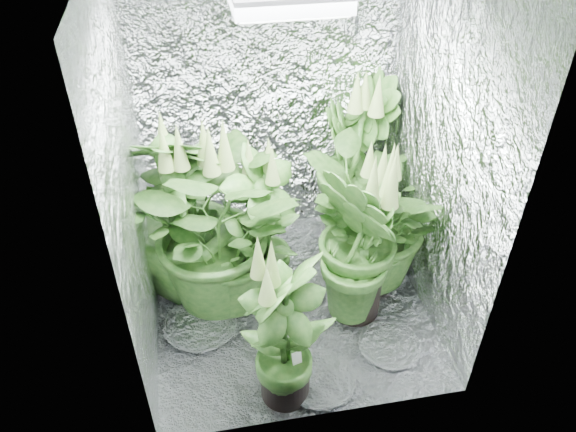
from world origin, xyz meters
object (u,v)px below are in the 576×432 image
(plant_c, at_px, (354,161))
(plant_f, at_px, (285,333))
(plant_g, at_px, (360,244))
(circulation_fan, at_px, (375,256))
(plant_a, at_px, (220,227))
(plant_b, at_px, (264,228))
(plant_e, at_px, (378,224))
(plant_d, at_px, (180,214))

(plant_c, height_order, plant_f, plant_c)
(plant_g, xyz_separation_m, circulation_fan, (0.20, 0.26, -0.35))
(plant_a, xyz_separation_m, circulation_fan, (0.96, 0.03, -0.40))
(plant_b, distance_m, plant_f, 0.79)
(plant_e, bearing_deg, plant_b, 173.34)
(plant_e, relative_size, plant_g, 1.01)
(plant_f, relative_size, circulation_fan, 2.57)
(plant_f, height_order, circulation_fan, plant_f)
(plant_d, xyz_separation_m, circulation_fan, (1.17, -0.13, -0.40))
(plant_d, height_order, plant_e, plant_d)
(plant_e, xyz_separation_m, plant_g, (-0.17, -0.20, 0.04))
(plant_g, bearing_deg, circulation_fan, 52.42)
(plant_a, xyz_separation_m, plant_c, (0.93, 0.53, 0.00))
(plant_a, xyz_separation_m, plant_b, (0.26, 0.05, -0.08))
(plant_e, height_order, circulation_fan, plant_e)
(plant_e, bearing_deg, plant_d, 170.26)
(plant_f, bearing_deg, plant_a, 108.06)
(plant_b, bearing_deg, plant_d, 165.94)
(plant_e, distance_m, plant_g, 0.27)
(plant_c, bearing_deg, plant_b, -144.41)
(plant_d, bearing_deg, plant_e, -9.74)
(plant_d, bearing_deg, plant_c, 17.79)
(plant_b, relative_size, plant_f, 1.03)
(plant_a, height_order, plant_g, plant_a)
(plant_e, distance_m, plant_f, 0.99)
(plant_g, bearing_deg, plant_b, 151.02)
(plant_e, xyz_separation_m, circulation_fan, (0.03, 0.06, -0.31))
(plant_a, relative_size, plant_c, 1.05)
(plant_a, distance_m, plant_c, 1.07)
(plant_d, relative_size, plant_e, 1.06)
(plant_f, relative_size, plant_g, 0.90)
(plant_d, height_order, circulation_fan, plant_d)
(plant_c, xyz_separation_m, plant_g, (-0.17, -0.76, -0.05))
(plant_d, distance_m, plant_g, 1.05)
(plant_b, distance_m, plant_g, 0.58)
(plant_g, bearing_deg, plant_f, -135.53)
(plant_b, height_order, plant_c, plant_c)
(plant_b, distance_m, plant_c, 0.84)
(plant_a, height_order, plant_e, plant_a)
(plant_c, bearing_deg, plant_a, -150.33)
(plant_a, relative_size, plant_f, 1.26)
(plant_b, height_order, plant_f, plant_b)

